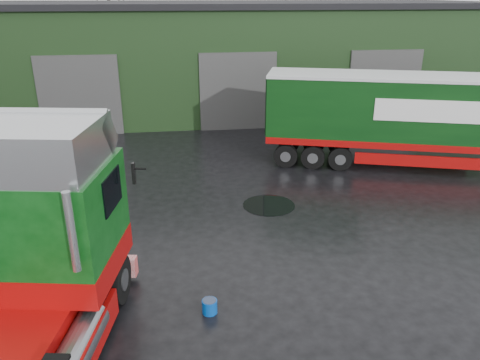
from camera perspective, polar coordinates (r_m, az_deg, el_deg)
name	(u,v)px	position (r m, az deg, el deg)	size (l,w,h in m)	color
ground	(235,277)	(12.30, -0.59, -11.76)	(100.00, 100.00, 0.00)	black
warehouse	(225,55)	(30.55, -1.84, 15.01)	(32.40, 12.40, 6.30)	black
lorry_right	(405,121)	(20.46, 19.44, 6.78)	(2.52, 14.53, 3.82)	silver
wash_bucket	(210,306)	(11.06, -3.73, -15.13)	(0.35, 0.35, 0.33)	#0742A7
tree_back_a	(111,20)	(40.48, -15.49, 18.24)	(4.40, 4.40, 9.50)	black
tree_back_b	(306,31)	(41.83, 8.03, 17.50)	(4.40, 4.40, 7.50)	black
puddle_1	(269,205)	(16.16, 3.54, -3.08)	(1.80, 1.80, 0.01)	black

